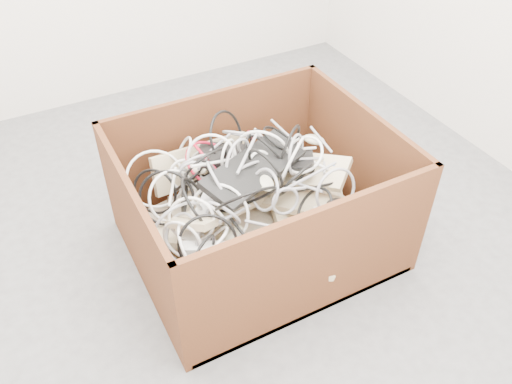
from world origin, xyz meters
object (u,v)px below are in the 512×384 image
cardboard_box (255,222)px  vga_plug (338,165)px  power_strip_left (204,211)px  power_strip_right (220,249)px

cardboard_box → vga_plug: size_ratio=23.57×
power_strip_left → vga_plug: 0.62m
power_strip_left → power_strip_right: 0.19m
cardboard_box → power_strip_left: cardboard_box is taller
power_strip_right → vga_plug: vga_plug is taller
power_strip_left → vga_plug: bearing=-43.5°
cardboard_box → power_strip_left: (-0.25, -0.05, 0.21)m
cardboard_box → power_strip_right: bearing=-139.2°
power_strip_left → vga_plug: (0.62, -0.01, 0.00)m
power_strip_left → vga_plug: power_strip_left is taller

